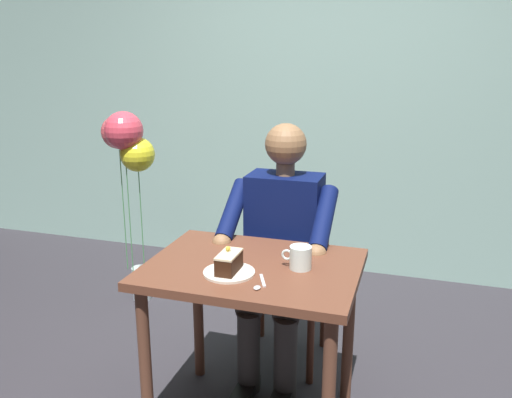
{
  "coord_description": "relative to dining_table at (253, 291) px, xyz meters",
  "views": [
    {
      "loc": [
        -0.61,
        1.9,
        1.58
      ],
      "look_at": [
        0.02,
        -0.1,
        1.0
      ],
      "focal_mm": 36.93,
      "sensor_mm": 36.0,
      "label": 1
    }
  ],
  "objects": [
    {
      "name": "seated_person",
      "position": [
        0.0,
        -0.44,
        0.02
      ],
      "size": [
        0.53,
        0.58,
        1.26
      ],
      "color": "#0A1445",
      "rests_on": "ground"
    },
    {
      "name": "cake_slice",
      "position": [
        0.06,
        0.11,
        0.16
      ],
      "size": [
        0.07,
        0.14,
        0.1
      ],
      "color": "#321A0E",
      "rests_on": "dessert_plate"
    },
    {
      "name": "chair",
      "position": [
        0.0,
        -0.61,
        -0.14
      ],
      "size": [
        0.42,
        0.42,
        0.9
      ],
      "color": "brown",
      "rests_on": "ground"
    },
    {
      "name": "dessert_plate",
      "position": [
        0.06,
        0.11,
        0.12
      ],
      "size": [
        0.2,
        0.2,
        0.01
      ],
      "primitive_type": "cylinder",
      "color": "silver",
      "rests_on": "dining_table"
    },
    {
      "name": "coffee_cup",
      "position": [
        -0.19,
        -0.02,
        0.16
      ],
      "size": [
        0.12,
        0.09,
        0.09
      ],
      "color": "white",
      "rests_on": "dining_table"
    },
    {
      "name": "cafe_rear_panel",
      "position": [
        0.0,
        -1.9,
        0.87
      ],
      "size": [
        6.4,
        0.12,
        3.0
      ],
      "primitive_type": "cube",
      "color": "#8FB6AA",
      "rests_on": "ground"
    },
    {
      "name": "dining_table",
      "position": [
        0.0,
        0.0,
        0.0
      ],
      "size": [
        0.86,
        0.65,
        0.75
      ],
      "color": "brown",
      "rests_on": "ground"
    },
    {
      "name": "dessert_spoon",
      "position": [
        -0.09,
        0.18,
        0.12
      ],
      "size": [
        0.06,
        0.14,
        0.01
      ],
      "color": "silver",
      "rests_on": "dining_table"
    },
    {
      "name": "balloon_display",
      "position": [
        1.08,
        -0.87,
        0.36
      ],
      "size": [
        0.34,
        0.27,
        1.25
      ],
      "color": "#B2C1C6",
      "rests_on": "ground"
    }
  ]
}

